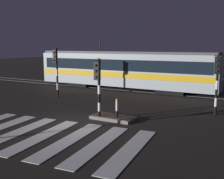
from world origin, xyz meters
name	(u,v)px	position (x,y,z in m)	size (l,w,h in m)	color
ground_plane	(72,124)	(0.00, 0.00, 0.00)	(120.00, 120.00, 0.00)	black
rail_near	(150,93)	(0.00, 10.19, 0.01)	(80.00, 0.12, 0.03)	#59595E
rail_far	(156,90)	(0.00, 11.63, 0.01)	(80.00, 0.12, 0.03)	#59595E
crosswalk_zebra	(43,136)	(0.00, -1.98, 0.01)	(8.83, 5.52, 0.02)	silver
traffic_island	(113,118)	(1.27, 1.78, 0.09)	(2.20, 1.11, 0.18)	slate
traffic_light_corner_far_left	(56,65)	(-5.33, 5.20, 2.35)	(0.36, 0.42, 3.57)	black
traffic_light_median_centre	(98,80)	(0.69, 1.27, 2.04)	(0.36, 0.42, 3.10)	black
traffic_light_corner_far_right	(217,75)	(5.68, 5.12, 2.18)	(0.36, 0.42, 3.30)	black
tram	(124,69)	(-2.74, 10.91, 1.75)	(16.02, 2.58, 4.15)	#B2BCC1
bollard_island_edge	(117,110)	(1.56, 1.64, 0.56)	(0.12, 0.12, 1.11)	black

